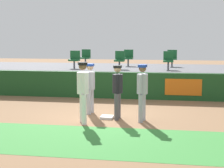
{
  "coord_description": "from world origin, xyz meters",
  "views": [
    {
      "loc": [
        2.28,
        -11.42,
        2.64
      ],
      "look_at": [
        0.21,
        0.87,
        1.0
      ],
      "focal_mm": 57.89,
      "sensor_mm": 36.0,
      "label": 1
    }
  ],
  "objects_px": {
    "player_runner_visitor": "(90,85)",
    "seat_front_right": "(168,59)",
    "first_base": "(107,117)",
    "seat_back_left": "(86,56)",
    "player_fielder_home": "(83,88)",
    "seat_back_center": "(128,57)",
    "seat_back_right": "(172,57)",
    "seat_front_center": "(120,59)",
    "player_coach_visitor": "(142,89)",
    "seat_front_left": "(75,58)",
    "player_umpire": "(118,88)"
  },
  "relations": [
    {
      "from": "seat_front_right",
      "to": "seat_back_right",
      "type": "bearing_deg",
      "value": 84.83
    },
    {
      "from": "first_base",
      "to": "seat_back_right",
      "type": "distance_m",
      "value": 7.56
    },
    {
      "from": "seat_front_left",
      "to": "first_base",
      "type": "bearing_deg",
      "value": -64.54
    },
    {
      "from": "player_coach_visitor",
      "to": "seat_front_left",
      "type": "relative_size",
      "value": 2.12
    },
    {
      "from": "player_fielder_home",
      "to": "seat_back_right",
      "type": "relative_size",
      "value": 2.23
    },
    {
      "from": "first_base",
      "to": "player_fielder_home",
      "type": "xyz_separation_m",
      "value": [
        -0.6,
        -0.75,
        1.04
      ]
    },
    {
      "from": "player_runner_visitor",
      "to": "seat_front_right",
      "type": "xyz_separation_m",
      "value": [
        2.58,
        4.65,
        0.61
      ]
    },
    {
      "from": "player_coach_visitor",
      "to": "seat_front_left",
      "type": "bearing_deg",
      "value": -136.74
    },
    {
      "from": "first_base",
      "to": "seat_front_left",
      "type": "height_order",
      "value": "seat_front_left"
    },
    {
      "from": "player_fielder_home",
      "to": "player_runner_visitor",
      "type": "xyz_separation_m",
      "value": [
        -0.1,
        1.4,
        -0.09
      ]
    },
    {
      "from": "player_runner_visitor",
      "to": "player_coach_visitor",
      "type": "xyz_separation_m",
      "value": [
        1.86,
        -0.88,
        0.03
      ]
    },
    {
      "from": "player_runner_visitor",
      "to": "player_umpire",
      "type": "height_order",
      "value": "player_umpire"
    },
    {
      "from": "first_base",
      "to": "player_umpire",
      "type": "xyz_separation_m",
      "value": [
        0.35,
        -0.03,
        0.97
      ]
    },
    {
      "from": "seat_back_left",
      "to": "seat_back_center",
      "type": "xyz_separation_m",
      "value": [
        2.25,
        0.0,
        0.0
      ]
    },
    {
      "from": "seat_front_center",
      "to": "seat_back_center",
      "type": "distance_m",
      "value": 1.81
    },
    {
      "from": "seat_back_center",
      "to": "seat_front_left",
      "type": "relative_size",
      "value": 1.0
    },
    {
      "from": "seat_front_center",
      "to": "seat_back_left",
      "type": "xyz_separation_m",
      "value": [
        -2.06,
        1.8,
        0.0
      ]
    },
    {
      "from": "seat_back_center",
      "to": "first_base",
      "type": "bearing_deg",
      "value": -88.6
    },
    {
      "from": "first_base",
      "to": "seat_front_center",
      "type": "distance_m",
      "value": 5.55
    },
    {
      "from": "player_coach_visitor",
      "to": "seat_back_right",
      "type": "bearing_deg",
      "value": -177.28
    },
    {
      "from": "player_coach_visitor",
      "to": "player_fielder_home",
      "type": "bearing_deg",
      "value": -63.74
    },
    {
      "from": "player_coach_visitor",
      "to": "seat_front_right",
      "type": "distance_m",
      "value": 5.61
    },
    {
      "from": "player_coach_visitor",
      "to": "seat_back_right",
      "type": "xyz_separation_m",
      "value": [
        0.88,
        7.33,
        0.58
      ]
    },
    {
      "from": "player_umpire",
      "to": "seat_back_left",
      "type": "bearing_deg",
      "value": -155.48
    },
    {
      "from": "seat_back_right",
      "to": "seat_front_left",
      "type": "relative_size",
      "value": 1.0
    },
    {
      "from": "first_base",
      "to": "seat_back_left",
      "type": "bearing_deg",
      "value": 108.82
    },
    {
      "from": "player_runner_visitor",
      "to": "player_coach_visitor",
      "type": "distance_m",
      "value": 2.05
    },
    {
      "from": "player_coach_visitor",
      "to": "seat_back_left",
      "type": "height_order",
      "value": "seat_back_left"
    },
    {
      "from": "player_runner_visitor",
      "to": "seat_back_left",
      "type": "xyz_separation_m",
      "value": [
        -1.72,
        6.45,
        0.61
      ]
    },
    {
      "from": "seat_front_center",
      "to": "seat_front_right",
      "type": "height_order",
      "value": "same"
    },
    {
      "from": "player_umpire",
      "to": "seat_front_right",
      "type": "relative_size",
      "value": 2.07
    },
    {
      "from": "player_coach_visitor",
      "to": "first_base",
      "type": "bearing_deg",
      "value": -91.26
    },
    {
      "from": "seat_front_center",
      "to": "seat_back_left",
      "type": "relative_size",
      "value": 1.0
    },
    {
      "from": "seat_front_center",
      "to": "seat_front_right",
      "type": "bearing_deg",
      "value": 0.0
    },
    {
      "from": "player_coach_visitor",
      "to": "seat_front_left",
      "type": "xyz_separation_m",
      "value": [
        -3.68,
        5.53,
        0.58
      ]
    },
    {
      "from": "player_fielder_home",
      "to": "seat_back_left",
      "type": "xyz_separation_m",
      "value": [
        -1.82,
        7.86,
        0.53
      ]
    },
    {
      "from": "seat_back_right",
      "to": "seat_back_center",
      "type": "distance_m",
      "value": 2.21
    },
    {
      "from": "first_base",
      "to": "seat_back_left",
      "type": "relative_size",
      "value": 0.48
    },
    {
      "from": "first_base",
      "to": "player_fielder_home",
      "type": "relative_size",
      "value": 0.21
    },
    {
      "from": "seat_front_right",
      "to": "first_base",
      "type": "bearing_deg",
      "value": -109.47
    },
    {
      "from": "seat_front_right",
      "to": "seat_back_center",
      "type": "distance_m",
      "value": 2.73
    },
    {
      "from": "seat_front_right",
      "to": "seat_back_center",
      "type": "bearing_deg",
      "value": 138.72
    },
    {
      "from": "seat_front_center",
      "to": "player_coach_visitor",
      "type": "bearing_deg",
      "value": -74.63
    },
    {
      "from": "seat_back_left",
      "to": "player_fielder_home",
      "type": "bearing_deg",
      "value": -76.95
    },
    {
      "from": "player_umpire",
      "to": "player_fielder_home",
      "type": "bearing_deg",
      "value": -49.63
    },
    {
      "from": "seat_front_center",
      "to": "player_umpire",
      "type": "bearing_deg",
      "value": -82.37
    },
    {
      "from": "player_coach_visitor",
      "to": "player_umpire",
      "type": "relative_size",
      "value": 1.03
    },
    {
      "from": "seat_back_center",
      "to": "player_runner_visitor",
      "type": "bearing_deg",
      "value": -94.66
    },
    {
      "from": "seat_front_right",
      "to": "seat_front_left",
      "type": "height_order",
      "value": "same"
    },
    {
      "from": "first_base",
      "to": "seat_front_center",
      "type": "relative_size",
      "value": 0.48
    }
  ]
}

